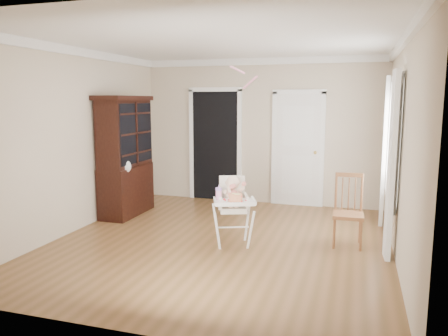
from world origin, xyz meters
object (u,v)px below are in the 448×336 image
(high_chair, at_px, (233,203))
(cake, at_px, (236,198))
(china_cabinet, at_px, (126,156))
(sippy_cup, at_px, (219,193))
(dining_chair, at_px, (348,213))

(high_chair, height_order, cake, high_chair)
(high_chair, bearing_deg, china_cabinet, 134.12)
(sippy_cup, height_order, dining_chair, dining_chair)
(cake, distance_m, dining_chair, 1.55)
(high_chair, distance_m, dining_chair, 1.55)
(cake, xyz_separation_m, dining_chair, (1.38, 0.67, -0.26))
(sippy_cup, relative_size, china_cabinet, 0.10)
(sippy_cup, bearing_deg, high_chair, 50.09)
(high_chair, relative_size, cake, 4.20)
(china_cabinet, xyz_separation_m, dining_chair, (3.65, -0.57, -0.56))
(high_chair, bearing_deg, dining_chair, -4.39)
(cake, height_order, sippy_cup, sippy_cup)
(cake, relative_size, china_cabinet, 0.11)
(china_cabinet, height_order, dining_chair, china_cabinet)
(cake, relative_size, dining_chair, 0.23)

